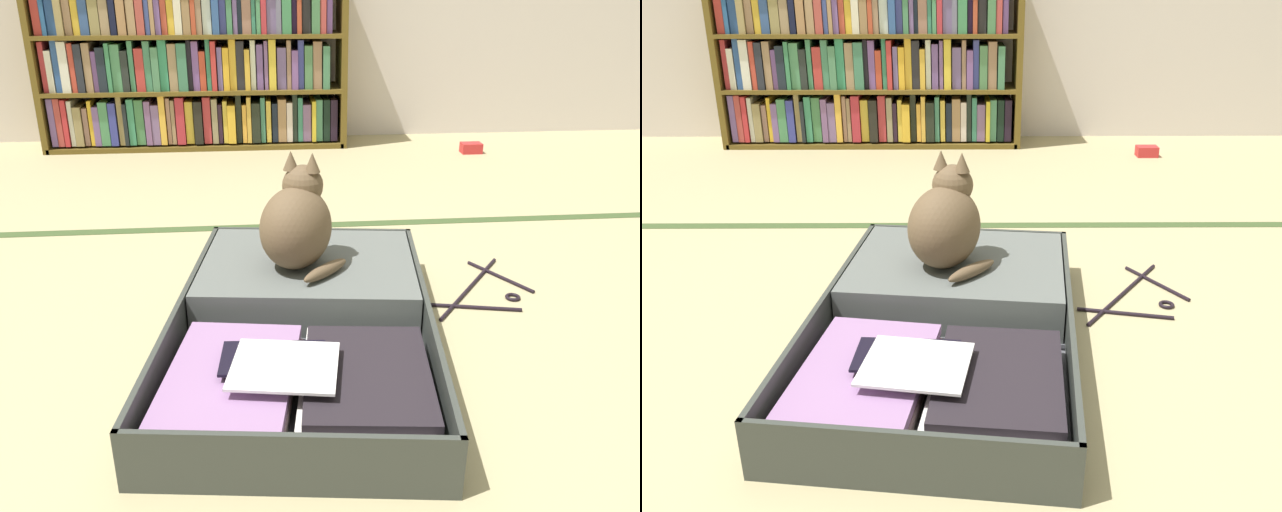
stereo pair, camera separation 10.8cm
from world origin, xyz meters
TOP-DOWN VIEW (x-y plane):
  - ground_plane at (0.00, 0.00)m, footprint 10.00×10.00m
  - tatami_border at (0.00, 1.00)m, footprint 4.80×0.05m
  - bookshelf at (-0.44, 2.24)m, footprint 1.51×0.28m
  - open_suitcase at (-0.01, 0.24)m, footprint 0.69×1.01m
  - black_cat at (-0.01, 0.39)m, footprint 0.26×0.27m
  - clothes_hanger at (0.50, 0.44)m, footprint 0.32×0.36m
  - small_red_pouch at (0.94, 1.96)m, footprint 0.10×0.07m

SIDE VIEW (x-z plane):
  - ground_plane at x=0.00m, z-range 0.00..0.00m
  - tatami_border at x=0.00m, z-range 0.00..0.00m
  - clothes_hanger at x=0.50m, z-range 0.00..0.01m
  - small_red_pouch at x=0.94m, z-range 0.00..0.05m
  - open_suitcase at x=-0.01m, z-range -0.01..0.12m
  - black_cat at x=-0.01m, z-range 0.09..0.38m
  - bookshelf at x=-0.44m, z-range -0.01..0.82m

